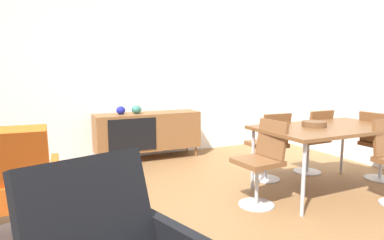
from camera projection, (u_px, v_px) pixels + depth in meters
name	position (u px, v px, depth m)	size (l,w,h in m)	color
ground_plane	(190.00, 225.00, 2.87)	(8.32, 8.32, 0.00)	olive
wall_back	(118.00, 68.00, 4.99)	(6.80, 0.12, 2.80)	white
sideboard	(148.00, 131.00, 5.01)	(1.60, 0.45, 0.72)	brown
vase_cobalt	(121.00, 110.00, 4.79)	(0.13, 0.13, 0.12)	navy
vase_sculptural_dark	(137.00, 110.00, 4.89)	(0.15, 0.15, 0.12)	#337266
dining_table	(328.00, 130.00, 3.60)	(1.60, 0.90, 0.74)	brown
wooden_bowl_on_table	(314.00, 124.00, 3.57)	(0.26, 0.26, 0.06)	brown
dining_chair_near_window	(262.00, 159.00, 3.26)	(0.45, 0.43, 0.86)	brown
dining_chair_back_right	(312.00, 139.00, 4.28)	(0.40, 0.43, 0.86)	brown
dining_chair_back_left	(269.00, 144.00, 3.98)	(0.41, 0.44, 0.86)	brown
dining_chair_far_end	(379.00, 143.00, 4.01)	(0.44, 0.41, 0.86)	brown
lounge_chair_red	(10.00, 183.00, 2.57)	(0.75, 0.69, 0.95)	#D85919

